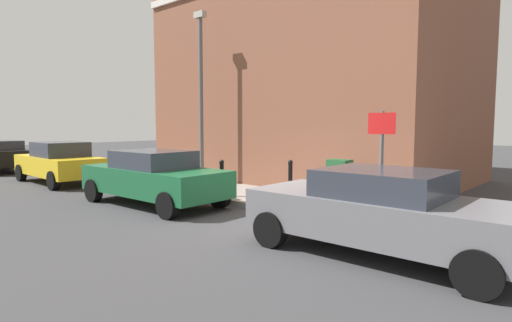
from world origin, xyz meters
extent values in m
plane|color=#38383A|center=(0.00, 0.00, 0.00)|extent=(80.00, 80.00, 0.00)
cube|color=gray|center=(2.00, 6.00, 0.07)|extent=(2.40, 30.00, 0.15)
cube|color=brown|center=(7.08, 3.40, 4.97)|extent=(7.75, 10.80, 9.95)
cube|color=slate|center=(-0.46, -2.91, 0.66)|extent=(1.89, 4.49, 0.68)
cube|color=#2D333D|center=(-0.46, -2.93, 1.21)|extent=(1.62, 1.99, 0.46)
cylinder|color=black|center=(-1.34, -1.25, 0.32)|extent=(0.23, 0.64, 0.64)
cylinder|color=black|center=(0.37, -1.22, 0.32)|extent=(0.23, 0.64, 0.64)
cylinder|color=black|center=(-1.28, -4.61, 0.32)|extent=(0.23, 0.64, 0.64)
cylinder|color=black|center=(0.43, -4.58, 0.32)|extent=(0.23, 0.64, 0.64)
cube|color=#195933|center=(-0.47, 3.60, 0.67)|extent=(1.91, 4.48, 0.69)
cube|color=#2D333D|center=(-0.47, 3.59, 1.23)|extent=(1.63, 2.00, 0.48)
cylinder|color=black|center=(-1.36, 5.24, 0.32)|extent=(0.24, 0.65, 0.64)
cylinder|color=black|center=(0.32, 5.29, 0.32)|extent=(0.24, 0.65, 0.64)
cylinder|color=black|center=(-1.27, 1.91, 0.32)|extent=(0.24, 0.65, 0.64)
cylinder|color=black|center=(0.42, 1.95, 0.32)|extent=(0.24, 0.65, 0.64)
cube|color=gold|center=(-0.42, 9.72, 0.66)|extent=(1.84, 4.31, 0.68)
cube|color=#2D333D|center=(-0.43, 9.54, 1.25)|extent=(1.57, 1.87, 0.55)
cylinder|color=black|center=(-1.19, 11.32, 0.32)|extent=(0.24, 0.65, 0.64)
cylinder|color=black|center=(0.43, 11.28, 0.32)|extent=(0.24, 0.65, 0.64)
cylinder|color=black|center=(-1.28, 8.16, 0.32)|extent=(0.24, 0.65, 0.64)
cylinder|color=black|center=(0.35, 8.11, 0.32)|extent=(0.24, 0.65, 0.64)
cube|color=black|center=(-0.66, 15.44, 0.67)|extent=(1.71, 3.92, 0.70)
cube|color=#2D333D|center=(-0.67, 15.30, 1.21)|extent=(1.49, 1.77, 0.42)
cylinder|color=black|center=(0.13, 16.83, 0.32)|extent=(0.23, 0.64, 0.64)
cylinder|color=black|center=(0.11, 14.03, 0.32)|extent=(0.23, 0.64, 0.64)
cube|color=#1E4C28|center=(2.18, -0.54, 0.72)|extent=(0.40, 0.55, 1.15)
cube|color=#333333|center=(2.18, -0.54, 0.19)|extent=(0.46, 0.61, 0.08)
cylinder|color=black|center=(2.28, 1.08, 0.62)|extent=(0.12, 0.12, 0.95)
sphere|color=black|center=(2.28, 1.08, 1.12)|extent=(0.14, 0.14, 0.14)
cylinder|color=black|center=(1.05, 2.55, 0.62)|extent=(0.12, 0.12, 0.95)
sphere|color=black|center=(1.05, 2.55, 1.12)|extent=(0.14, 0.14, 0.14)
cylinder|color=#59595B|center=(1.21, -2.10, 1.30)|extent=(0.08, 0.08, 2.30)
cube|color=white|center=(1.19, -2.10, 2.20)|extent=(0.03, 0.56, 0.40)
cube|color=red|center=(1.18, -2.10, 2.20)|extent=(0.01, 0.60, 0.44)
cylinder|color=#59595B|center=(2.34, 4.90, 2.90)|extent=(0.14, 0.14, 5.50)
cube|color=#A5A599|center=(2.34, 4.90, 5.77)|extent=(0.20, 0.44, 0.20)
camera|label=1|loc=(-6.95, -5.96, 2.20)|focal=29.40mm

